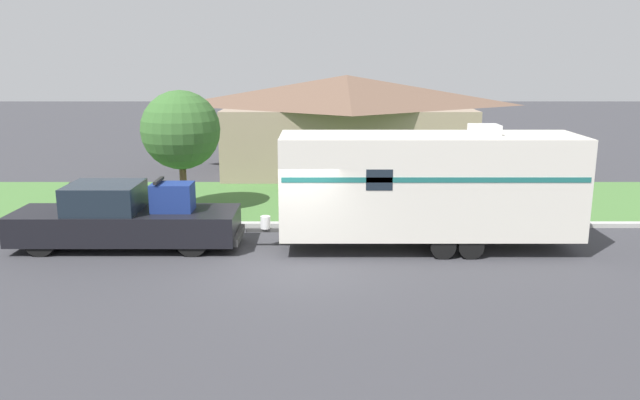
# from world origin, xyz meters

# --- Properties ---
(ground_plane) EXTENTS (120.00, 120.00, 0.00)m
(ground_plane) POSITION_xyz_m (0.00, 0.00, 0.00)
(ground_plane) COLOR #38383D
(curb_strip) EXTENTS (80.00, 0.30, 0.14)m
(curb_strip) POSITION_xyz_m (0.00, 3.75, 0.07)
(curb_strip) COLOR #ADADA8
(curb_strip) RESTS_ON ground_plane
(lawn_strip) EXTENTS (80.00, 7.00, 0.03)m
(lawn_strip) POSITION_xyz_m (0.00, 7.40, 0.01)
(lawn_strip) COLOR #477538
(lawn_strip) RESTS_ON ground_plane
(house_across_street) EXTENTS (11.98, 7.74, 4.50)m
(house_across_street) POSITION_xyz_m (2.00, 14.12, 2.33)
(house_across_street) COLOR gray
(house_across_street) RESTS_ON ground_plane
(pickup_truck) EXTENTS (6.45, 1.91, 2.00)m
(pickup_truck) POSITION_xyz_m (-4.82, 1.55, 0.85)
(pickup_truck) COLOR black
(pickup_truck) RESTS_ON ground_plane
(travel_trailer) EXTENTS (9.33, 2.33, 3.54)m
(travel_trailer) POSITION_xyz_m (3.81, 1.55, 1.85)
(travel_trailer) COLOR black
(travel_trailer) RESTS_ON ground_plane
(mailbox) EXTENTS (0.48, 0.20, 1.24)m
(mailbox) POSITION_xyz_m (-7.41, 4.86, 0.96)
(mailbox) COLOR brown
(mailbox) RESTS_ON ground_plane
(tree_in_yard) EXTENTS (2.74, 2.74, 4.25)m
(tree_in_yard) POSITION_xyz_m (-4.07, 5.89, 2.87)
(tree_in_yard) COLOR brown
(tree_in_yard) RESTS_ON ground_plane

